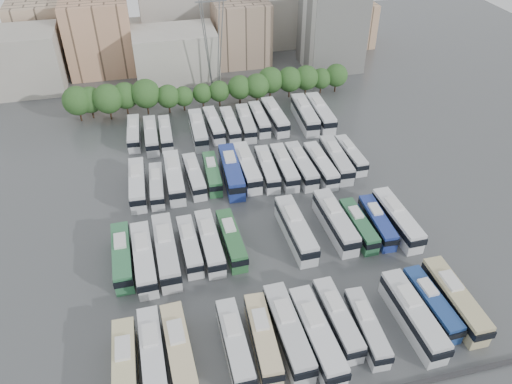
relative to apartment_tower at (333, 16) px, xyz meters
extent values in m
plane|color=#424447|center=(-34.00, -58.00, -13.00)|extent=(220.00, 220.00, 0.00)
cylinder|color=black|center=(-63.01, -15.98, -11.71)|extent=(0.36, 0.36, 2.59)
sphere|color=#234C1E|center=(-63.01, -15.98, -8.19)|extent=(6.21, 6.21, 6.21)
cylinder|color=black|center=(-60.47, -15.25, -11.82)|extent=(0.36, 0.36, 2.36)
sphere|color=#234C1E|center=(-60.47, -15.25, -8.62)|extent=(5.66, 5.66, 5.66)
cylinder|color=black|center=(-56.64, -16.75, -11.68)|extent=(0.36, 0.36, 2.63)
sphere|color=#234C1E|center=(-56.64, -16.75, -8.11)|extent=(6.31, 6.31, 6.31)
cylinder|color=black|center=(-53.02, -15.17, -11.80)|extent=(0.36, 0.36, 2.41)
sphere|color=#234C1E|center=(-53.02, -15.17, -8.53)|extent=(5.78, 5.78, 5.78)
cylinder|color=black|center=(-48.58, -16.18, -11.67)|extent=(0.36, 0.36, 2.65)
sphere|color=#234C1E|center=(-48.58, -16.18, -8.08)|extent=(6.36, 6.36, 6.36)
cylinder|color=black|center=(-43.87, -16.68, -11.93)|extent=(0.36, 0.36, 2.14)
sphere|color=#234C1E|center=(-43.87, -16.68, -9.03)|extent=(5.13, 5.13, 5.13)
cylinder|color=black|center=(-40.51, -16.40, -12.08)|extent=(0.36, 0.36, 1.85)
sphere|color=#234C1E|center=(-40.51, -16.40, -9.56)|extent=(4.44, 4.44, 4.44)
cylinder|color=black|center=(-36.16, -15.81, -12.08)|extent=(0.36, 0.36, 1.85)
sphere|color=#234C1E|center=(-36.16, -15.81, -9.57)|extent=(4.43, 4.43, 4.43)
cylinder|color=black|center=(-32.39, -16.10, -12.02)|extent=(0.36, 0.36, 1.97)
sphere|color=#234C1E|center=(-32.39, -16.10, -9.35)|extent=(4.72, 4.72, 4.72)
cylinder|color=black|center=(-27.68, -16.26, -11.88)|extent=(0.36, 0.36, 2.24)
sphere|color=#234C1E|center=(-27.68, -16.26, -8.83)|extent=(5.38, 5.38, 5.38)
cylinder|color=black|center=(-23.75, -16.83, -11.84)|extent=(0.36, 0.36, 2.33)
sphere|color=#234C1E|center=(-23.75, -16.83, -8.68)|extent=(5.59, 5.59, 5.59)
cylinder|color=black|center=(-20.23, -15.18, -11.75)|extent=(0.36, 0.36, 2.50)
sphere|color=#234C1E|center=(-20.23, -15.18, -8.37)|extent=(5.99, 5.99, 5.99)
cylinder|color=black|center=(-15.67, -15.48, -11.80)|extent=(0.36, 0.36, 2.40)
sphere|color=#234C1E|center=(-15.67, -15.48, -8.55)|extent=(5.76, 5.76, 5.76)
cylinder|color=black|center=(-11.61, -15.41, -11.81)|extent=(0.36, 0.36, 2.38)
sphere|color=#234C1E|center=(-11.61, -15.41, -8.58)|extent=(5.71, 5.71, 5.71)
cylinder|color=black|center=(-7.74, -15.16, -12.00)|extent=(0.36, 0.36, 2.00)
sphere|color=#234C1E|center=(-7.74, -15.16, -9.28)|extent=(4.80, 4.80, 4.80)
cylinder|color=black|center=(-4.05, -15.25, -11.88)|extent=(0.36, 0.36, 2.25)
sphere|color=#234C1E|center=(-4.05, -15.25, -8.83)|extent=(5.39, 5.39, 5.39)
cube|color=#9E998E|center=(-76.00, 4.00, -6.00)|extent=(18.00, 14.00, 14.00)
cube|color=tan|center=(-58.00, 10.00, -4.00)|extent=(16.00, 12.00, 18.00)
cube|color=#ADA89E|center=(-40.00, 2.00, -7.00)|extent=(20.00, 14.00, 12.00)
cube|color=gray|center=(-22.00, 8.00, -5.00)|extent=(14.00, 12.00, 16.00)
cube|color=gray|center=(-36.00, 22.00, -3.00)|extent=(22.00, 16.00, 20.00)
cube|color=tan|center=(-72.00, 20.00, -5.00)|extent=(16.00, 14.00, 16.00)
cube|color=#A39E93|center=(-14.00, 20.00, -6.00)|extent=(18.00, 14.00, 14.00)
cube|color=tan|center=(10.00, 14.00, -7.00)|extent=(14.00, 12.00, 12.00)
cube|color=gray|center=(-48.00, 16.00, -8.00)|extent=(12.00, 10.00, 10.00)
cube|color=silver|center=(0.00, 0.00, 0.00)|extent=(14.00, 14.00, 26.00)
cylinder|color=slate|center=(-34.00, -10.00, 4.00)|extent=(2.90, 2.91, 33.83)
cylinder|color=slate|center=(-34.00, -6.00, 4.00)|extent=(2.90, 2.91, 33.83)
cylinder|color=slate|center=(-30.00, -10.00, 4.00)|extent=(2.90, 2.91, 33.83)
cylinder|color=slate|center=(-30.00, -6.00, 4.00)|extent=(2.90, 2.91, 33.83)
cube|color=slate|center=(-32.00, -8.00, 8.08)|extent=(7.00, 0.30, 0.30)
cube|color=beige|center=(-55.37, -82.21, -11.26)|extent=(2.77, 12.34, 3.49)
cube|color=black|center=(-55.37, -82.36, -10.59)|extent=(2.89, 12.53, 1.03)
cube|color=silver|center=(-55.35, -80.67, -9.29)|extent=(1.78, 3.30, 0.45)
cube|color=silver|center=(-52.15, -81.01, -11.28)|extent=(2.82, 12.19, 3.44)
cube|color=black|center=(-52.14, -81.16, -10.62)|extent=(2.95, 12.38, 1.01)
cube|color=silver|center=(-52.18, -79.49, -9.34)|extent=(1.79, 3.27, 0.45)
cube|color=beige|center=(-49.00, -81.54, -11.18)|extent=(3.33, 12.93, 3.63)
cube|color=black|center=(-49.00, -81.70, -10.49)|extent=(3.46, 13.13, 1.07)
cube|color=silver|center=(-49.08, -79.94, -9.13)|extent=(1.98, 3.50, 0.47)
cube|color=silver|center=(-42.32, -81.74, -11.33)|extent=(2.58, 11.81, 3.34)
cube|color=black|center=(-42.32, -81.89, -10.69)|extent=(2.70, 11.99, 0.98)
cube|color=silver|center=(-42.33, -80.27, -9.44)|extent=(1.69, 3.16, 0.43)
cube|color=beige|center=(-38.82, -81.79, -11.31)|extent=(3.03, 12.01, 3.38)
cube|color=black|center=(-38.83, -81.94, -10.67)|extent=(3.16, 12.19, 0.99)
cube|color=silver|center=(-38.76, -80.30, -9.41)|extent=(1.82, 3.24, 0.44)
cube|color=silver|center=(-35.57, -81.65, -11.14)|extent=(3.10, 13.18, 3.72)
cube|color=black|center=(-35.57, -81.82, -10.43)|extent=(3.23, 13.38, 1.09)
cube|color=silver|center=(-35.61, -80.01, -9.04)|extent=(1.94, 3.54, 0.48)
cube|color=silver|center=(-32.32, -83.02, -11.13)|extent=(3.31, 13.30, 3.74)
cube|color=black|center=(-32.31, -83.19, -10.42)|extent=(3.45, 13.50, 1.10)
cube|color=silver|center=(-32.38, -81.37, -9.02)|extent=(2.00, 3.59, 0.48)
cube|color=silver|center=(-28.84, -81.11, -11.35)|extent=(2.76, 11.73, 3.31)
cube|color=black|center=(-28.84, -81.26, -10.71)|extent=(2.88, 11.91, 0.97)
cube|color=silver|center=(-28.87, -79.65, -9.48)|extent=(1.73, 3.15, 0.43)
cube|color=silver|center=(-25.64, -83.08, -11.47)|extent=(2.73, 10.85, 3.05)
cube|color=black|center=(-25.64, -83.21, -10.89)|extent=(2.85, 11.02, 0.90)
cube|color=silver|center=(-25.58, -81.73, -9.75)|extent=(1.64, 2.93, 0.39)
cube|color=silver|center=(-19.29, -83.01, -11.15)|extent=(3.15, 13.14, 3.70)
cube|color=black|center=(-19.28, -83.17, -10.44)|extent=(3.28, 13.34, 1.09)
cube|color=silver|center=(-19.34, -81.38, -9.06)|extent=(1.95, 3.54, 0.48)
cube|color=navy|center=(-15.85, -81.60, -11.41)|extent=(2.84, 11.31, 3.18)
cube|color=black|center=(-15.85, -81.74, -10.80)|extent=(2.96, 11.48, 0.93)
cube|color=silver|center=(-15.91, -80.20, -9.62)|extent=(1.71, 3.05, 0.41)
cube|color=tan|center=(-12.68, -81.89, -11.18)|extent=(2.77, 12.87, 3.64)
cube|color=black|center=(-12.68, -82.05, -10.48)|extent=(2.90, 13.06, 1.07)
cube|color=silver|center=(-12.68, -80.29, -9.12)|extent=(1.83, 3.43, 0.47)
cube|color=#307046|center=(-55.25, -63.16, -11.30)|extent=(2.75, 12.04, 3.40)
cube|color=black|center=(-55.25, -63.31, -10.65)|extent=(2.87, 12.22, 1.00)
cube|color=silver|center=(-55.28, -61.66, -9.38)|extent=(1.75, 3.23, 0.44)
cube|color=silver|center=(-52.19, -64.42, -11.19)|extent=(3.08, 12.84, 3.62)
cube|color=black|center=(-52.18, -64.58, -10.50)|extent=(3.21, 13.03, 1.06)
cube|color=silver|center=(-52.23, -62.83, -9.15)|extent=(1.91, 3.45, 0.47)
cube|color=silver|center=(-48.91, -63.70, -11.10)|extent=(3.05, 13.42, 3.79)
cube|color=black|center=(-48.91, -63.86, -10.38)|extent=(3.19, 13.62, 1.11)
cube|color=silver|center=(-48.93, -62.02, -8.96)|extent=(1.95, 3.60, 0.49)
cube|color=silver|center=(-45.38, -63.00, -11.43)|extent=(2.66, 11.15, 3.14)
cube|color=black|center=(-45.38, -63.14, -10.83)|extent=(2.78, 11.32, 0.92)
cube|color=silver|center=(-45.42, -61.62, -9.66)|extent=(1.65, 3.00, 0.41)
cube|color=silver|center=(-42.36, -63.15, -11.29)|extent=(2.81, 12.12, 3.42)
cube|color=black|center=(-42.36, -63.30, -10.64)|extent=(2.93, 12.30, 1.01)
cube|color=silver|center=(-42.39, -61.65, -9.36)|extent=(1.77, 3.25, 0.44)
cube|color=#2B6637|center=(-39.06, -63.20, -11.39)|extent=(2.75, 11.46, 3.23)
cube|color=black|center=(-39.06, -63.35, -10.77)|extent=(2.87, 11.63, 0.95)
cube|color=silver|center=(-39.10, -61.78, -9.56)|extent=(1.70, 3.08, 0.42)
cube|color=silver|center=(-28.96, -63.53, -11.14)|extent=(3.13, 13.21, 3.72)
cube|color=black|center=(-28.96, -63.69, -10.43)|extent=(3.27, 13.41, 1.10)
cube|color=silver|center=(-29.01, -61.89, -9.03)|extent=(1.95, 3.55, 0.48)
cube|color=silver|center=(-22.31, -63.15, -11.16)|extent=(3.11, 13.07, 3.68)
cube|color=black|center=(-22.31, -63.32, -10.45)|extent=(3.24, 13.27, 1.08)
cube|color=silver|center=(-22.36, -61.53, -9.08)|extent=(1.93, 3.51, 0.48)
cube|color=#2A623E|center=(-18.96, -64.59, -11.47)|extent=(2.49, 10.84, 3.06)
cube|color=black|center=(-18.96, -64.72, -10.89)|extent=(2.60, 11.00, 0.90)
cube|color=silver|center=(-18.98, -63.24, -9.74)|extent=(1.58, 2.91, 0.40)
cube|color=navy|center=(-15.74, -64.54, -11.46)|extent=(2.70, 10.93, 3.07)
cube|color=black|center=(-15.74, -64.68, -10.88)|extent=(2.81, 11.09, 0.90)
cube|color=silver|center=(-15.69, -63.19, -9.73)|extent=(1.64, 2.95, 0.40)
cube|color=white|center=(-12.55, -64.92, -11.20)|extent=(3.03, 12.80, 3.61)
cube|color=black|center=(-12.55, -65.08, -10.51)|extent=(3.16, 12.99, 1.06)
cube|color=silver|center=(-12.59, -63.32, -9.16)|extent=(1.89, 3.44, 0.47)
cube|color=silver|center=(-52.20, -45.49, -11.26)|extent=(2.97, 12.35, 3.48)
cube|color=black|center=(-52.20, -45.64, -10.60)|extent=(3.10, 12.54, 1.02)
cube|color=silver|center=(-52.15, -43.95, -9.30)|extent=(1.84, 3.33, 0.45)
cube|color=silver|center=(-48.95, -46.34, -11.50)|extent=(2.76, 10.68, 3.00)
cube|color=black|center=(-48.96, -46.47, -10.93)|extent=(2.87, 10.84, 0.88)
cube|color=silver|center=(-48.89, -45.02, -9.81)|extent=(1.63, 2.89, 0.39)
cube|color=silver|center=(-45.74, -44.95, -11.19)|extent=(2.88, 12.79, 3.61)
cube|color=black|center=(-45.75, -45.11, -10.50)|extent=(3.01, 12.98, 1.06)
cube|color=silver|center=(-45.72, -43.36, -9.15)|extent=(1.85, 3.42, 0.47)
cube|color=silver|center=(-42.21, -45.12, -11.43)|extent=(2.87, 11.20, 3.15)
cube|color=black|center=(-42.20, -45.26, -10.83)|extent=(2.99, 11.37, 0.93)
cube|color=silver|center=(-42.27, -43.73, -9.65)|extent=(1.71, 3.03, 0.41)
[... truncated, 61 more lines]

